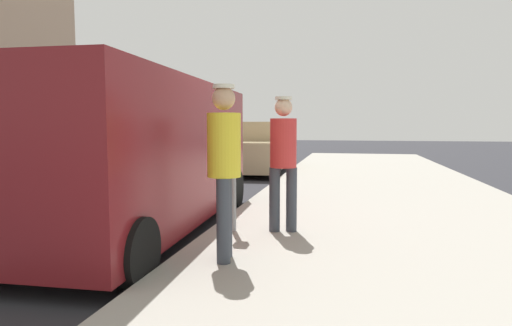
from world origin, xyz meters
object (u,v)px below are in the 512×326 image
parking_meter_near (233,152)px  parked_van (136,152)px  pedestrian_in_yellow (224,160)px  pedestrian_in_red (283,155)px  parked_sedan_ahead (256,150)px

parking_meter_near → parked_van: bearing=170.3°
parking_meter_near → pedestrian_in_yellow: pedestrian_in_yellow is taller
pedestrian_in_red → parked_sedan_ahead: size_ratio=0.39×
parked_sedan_ahead → parking_meter_near: bearing=-79.7°
pedestrian_in_red → parked_van: 2.14m
parked_van → parked_sedan_ahead: size_ratio=1.17×
pedestrian_in_red → parking_meter_near: bearing=-168.7°
pedestrian_in_yellow → parked_van: size_ratio=0.34×
parked_van → parked_sedan_ahead: bearing=90.1°
pedestrian_in_red → parked_van: (-2.13, 0.13, 0.00)m
pedestrian_in_red → parked_van: size_ratio=0.33×
parking_meter_near → parked_van: parked_van is taller
parked_van → parking_meter_near: bearing=-9.7°
parked_sedan_ahead → parked_van: bearing=-89.9°
parked_van → parked_sedan_ahead: (-0.01, 8.07, -0.41)m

